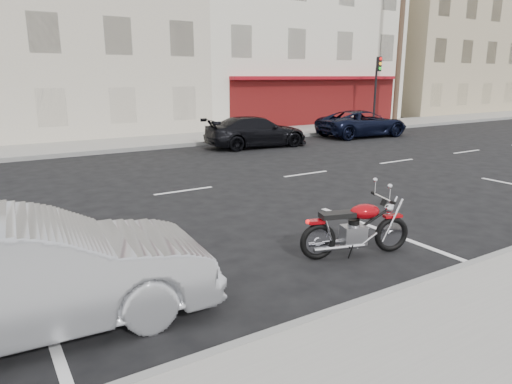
% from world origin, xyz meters
% --- Properties ---
extents(ground, '(120.00, 120.00, 0.00)m').
position_xyz_m(ground, '(0.00, 0.00, 0.00)').
color(ground, black).
rests_on(ground, ground).
extents(sidewalk_far, '(80.00, 3.40, 0.15)m').
position_xyz_m(sidewalk_far, '(-5.00, 8.70, 0.07)').
color(sidewalk_far, gray).
rests_on(sidewalk_far, ground).
extents(curb_near, '(80.00, 0.12, 0.16)m').
position_xyz_m(curb_near, '(-5.00, -7.00, 0.08)').
color(curb_near, gray).
rests_on(curb_near, ground).
extents(curb_far, '(80.00, 0.12, 0.16)m').
position_xyz_m(curb_far, '(-5.00, 7.00, 0.08)').
color(curb_far, gray).
rests_on(curb_far, ground).
extents(bldg_cream, '(12.00, 12.00, 11.50)m').
position_xyz_m(bldg_cream, '(-2.00, 16.30, 5.75)').
color(bldg_cream, beige).
rests_on(bldg_cream, ground).
extents(bldg_corner, '(14.00, 12.00, 12.50)m').
position_xyz_m(bldg_corner, '(11.00, 16.30, 6.25)').
color(bldg_corner, silver).
rests_on(bldg_corner, ground).
extents(bldg_far_east, '(12.00, 12.00, 11.00)m').
position_xyz_m(bldg_far_east, '(26.00, 16.30, 5.50)').
color(bldg_far_east, tan).
rests_on(bldg_far_east, ground).
extents(utility_pole, '(1.80, 0.30, 9.00)m').
position_xyz_m(utility_pole, '(15.50, 8.60, 4.74)').
color(utility_pole, '#422D1E').
rests_on(utility_pole, sidewalk_far).
extents(traffic_light, '(0.26, 0.30, 3.80)m').
position_xyz_m(traffic_light, '(13.50, 8.33, 2.56)').
color(traffic_light, black).
rests_on(traffic_light, sidewalk_far).
extents(fire_hydrant, '(0.20, 0.20, 0.72)m').
position_xyz_m(fire_hydrant, '(12.00, 8.50, 0.53)').
color(fire_hydrant, beige).
rests_on(fire_hydrant, sidewalk_far).
extents(motorcycle, '(1.89, 0.82, 0.97)m').
position_xyz_m(motorcycle, '(-0.67, -5.78, 0.44)').
color(motorcycle, black).
rests_on(motorcycle, ground).
extents(sedan_silver, '(4.43, 1.81, 1.43)m').
position_xyz_m(sedan_silver, '(-6.18, -5.32, 0.71)').
color(sedan_silver, '#A4A6AC').
rests_on(sedan_silver, ground).
extents(suv_far, '(4.76, 2.50, 1.28)m').
position_xyz_m(suv_far, '(9.83, 5.60, 0.64)').
color(suv_far, black).
rests_on(suv_far, ground).
extents(car_far, '(4.54, 2.18, 1.28)m').
position_xyz_m(car_far, '(3.60, 5.44, 0.64)').
color(car_far, black).
rests_on(car_far, ground).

